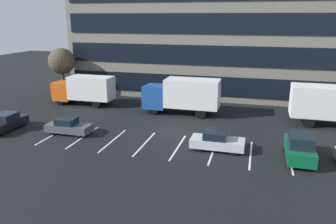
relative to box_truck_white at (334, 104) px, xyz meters
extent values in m
plane|color=black|center=(-14.09, -5.99, -2.12)|extent=(120.00, 120.00, 0.00)
cube|color=slate|center=(-14.09, 12.01, 6.88)|extent=(34.29, 11.78, 18.00)
cube|color=black|center=(-14.09, 6.06, -0.14)|extent=(32.92, 0.16, 2.30)
cube|color=black|center=(-14.09, 6.06, 3.46)|extent=(32.92, 0.16, 2.30)
cube|color=black|center=(-14.09, 6.06, 7.06)|extent=(32.92, 0.16, 2.30)
cube|color=silver|center=(-23.89, -9.06, -2.11)|extent=(0.14, 5.40, 0.01)
cube|color=silver|center=(-21.09, -9.06, -2.11)|extent=(0.14, 5.40, 0.01)
cube|color=silver|center=(-18.29, -9.06, -2.11)|extent=(0.14, 5.40, 0.01)
cube|color=silver|center=(-15.49, -9.06, -2.11)|extent=(0.14, 5.40, 0.01)
cube|color=silver|center=(-12.69, -9.06, -2.11)|extent=(0.14, 5.40, 0.01)
cube|color=silver|center=(-9.89, -9.06, -2.11)|extent=(0.14, 5.40, 0.01)
cube|color=silver|center=(-7.09, -9.06, -2.11)|extent=(0.14, 5.40, 0.01)
cube|color=silver|center=(-4.29, -9.06, -2.11)|extent=(0.14, 5.40, 0.01)
cube|color=white|center=(-1.03, 0.00, 0.19)|extent=(5.58, 2.68, 2.90)
cylinder|color=black|center=(-2.14, 1.11, -1.58)|extent=(1.07, 0.32, 1.07)
cylinder|color=black|center=(-2.14, -1.11, -1.58)|extent=(1.07, 0.32, 1.07)
cube|color=#194799|center=(-17.41, 0.19, -0.40)|extent=(2.36, 2.57, 2.36)
cube|color=black|center=(-18.57, 0.19, 0.07)|extent=(0.06, 2.16, 1.04)
cube|color=white|center=(-13.45, 0.19, 0.19)|extent=(5.57, 2.68, 2.89)
cube|color=black|center=(-18.64, 0.19, -1.42)|extent=(0.21, 2.57, 0.43)
cylinder|color=black|center=(-17.41, -0.92, -1.58)|extent=(1.07, 0.32, 1.07)
cylinder|color=black|center=(-17.41, 1.29, -1.58)|extent=(1.07, 0.32, 1.07)
cylinder|color=black|center=(-12.33, -0.92, -1.58)|extent=(1.07, 0.32, 1.07)
cylinder|color=black|center=(-12.33, 1.29, -1.58)|extent=(1.07, 0.32, 1.07)
cube|color=#D85914|center=(-28.95, 0.84, -0.58)|extent=(2.12, 2.31, 2.12)
cube|color=black|center=(-29.99, 0.84, -0.15)|extent=(0.06, 1.94, 0.93)
cube|color=white|center=(-25.39, 0.84, -0.05)|extent=(5.00, 2.41, 2.60)
cube|color=black|center=(-30.06, 0.84, -1.49)|extent=(0.19, 2.31, 0.38)
cylinder|color=black|center=(-28.95, -0.15, -1.63)|extent=(0.96, 0.29, 0.96)
cylinder|color=black|center=(-28.95, 1.83, -1.63)|extent=(0.96, 0.29, 0.96)
cylinder|color=black|center=(-24.39, -0.15, -1.63)|extent=(0.96, 0.29, 0.96)
cylinder|color=black|center=(-24.39, 1.83, -1.63)|extent=(0.96, 0.29, 0.96)
cube|color=silver|center=(-9.63, -8.73, -1.55)|extent=(4.12, 1.72, 0.67)
cube|color=black|center=(-9.83, -8.73, -0.93)|extent=(1.73, 1.52, 0.57)
cylinder|color=black|center=(-8.31, -7.98, -1.83)|extent=(0.57, 0.21, 0.57)
cylinder|color=black|center=(-8.31, -9.48, -1.83)|extent=(0.57, 0.21, 0.57)
cylinder|color=black|center=(-10.95, -7.98, -1.83)|extent=(0.57, 0.21, 0.57)
cylinder|color=black|center=(-10.95, -9.48, -1.83)|extent=(0.57, 0.21, 0.57)
cube|color=black|center=(-28.77, -9.24, -1.53)|extent=(1.78, 4.24, 0.69)
cube|color=black|center=(-28.77, -9.03, -0.89)|extent=(1.56, 1.78, 0.59)
cylinder|color=black|center=(-28.00, -10.60, -1.82)|extent=(0.22, 0.59, 0.59)
cylinder|color=black|center=(-28.00, -7.89, -1.82)|extent=(0.22, 0.59, 0.59)
cylinder|color=black|center=(-29.54, -7.89, -1.82)|extent=(0.22, 0.59, 0.59)
cube|color=#0C5933|center=(-3.72, -8.96, -1.40)|extent=(1.85, 4.36, 0.90)
cube|color=black|center=(-3.72, -9.18, -0.55)|extent=(1.63, 2.40, 0.81)
cylinder|color=black|center=(-4.53, -7.57, -1.79)|extent=(0.21, 0.64, 0.64)
cylinder|color=black|center=(-2.92, -7.57, -1.79)|extent=(0.21, 0.64, 0.64)
cylinder|color=black|center=(-4.53, -10.35, -1.79)|extent=(0.21, 0.64, 0.64)
cylinder|color=black|center=(-2.92, -10.35, -1.79)|extent=(0.21, 0.64, 0.64)
cube|color=#474C51|center=(-22.69, -8.53, -1.58)|extent=(3.93, 1.64, 0.64)
cube|color=black|center=(-22.89, -8.53, -0.98)|extent=(1.65, 1.45, 0.55)
cylinder|color=black|center=(-21.43, -7.82, -1.84)|extent=(0.55, 0.20, 0.55)
cylinder|color=black|center=(-21.43, -9.25, -1.84)|extent=(0.55, 0.20, 0.55)
cylinder|color=black|center=(-23.95, -7.82, -1.84)|extent=(0.55, 0.20, 0.55)
cylinder|color=black|center=(-23.95, -9.25, -1.84)|extent=(0.55, 0.20, 0.55)
cylinder|color=#473323|center=(-31.09, 4.05, -0.50)|extent=(0.28, 0.28, 3.24)
sphere|color=#4C4233|center=(-31.09, 4.05, 2.42)|extent=(3.30, 3.30, 3.30)
camera|label=1|loc=(-6.95, -32.79, 7.85)|focal=35.42mm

